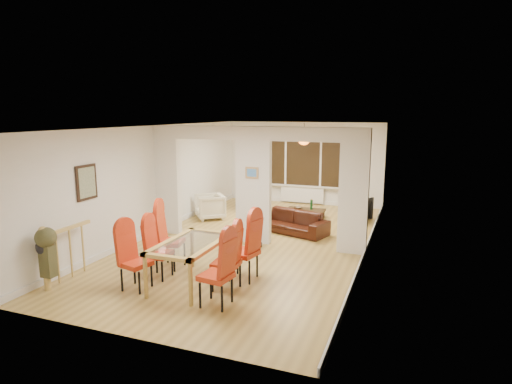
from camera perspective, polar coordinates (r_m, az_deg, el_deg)
The scene contains 24 objects.
floor at distance 9.80m, azimuth -0.34°, elevation -6.64°, with size 5.00×9.00×0.01m, color #B29147.
room_walls at distance 9.50m, azimuth -0.34°, elevation 0.87°, with size 5.00×9.00×2.60m, color silver, non-canonical shape.
divider_wall at distance 9.50m, azimuth -0.34°, elevation 0.87°, with size 5.00×0.18×2.60m, color white.
bay_window_blinds at distance 13.68m, azimuth 6.31°, elevation 4.64°, with size 3.00×0.08×1.80m, color black.
radiator at distance 13.81m, azimuth 6.17°, elevation -0.33°, with size 1.40×0.08×0.50m, color white.
pendant_light at distance 12.45m, azimuth 6.41°, elevation 7.06°, with size 0.36×0.36×0.36m, color orange.
stair_newel at distance 8.22m, azimuth -23.75°, elevation -6.99°, with size 0.40×1.20×1.10m, color tan, non-canonical shape.
wall_poster at distance 8.70m, azimuth -21.66°, elevation 1.21°, with size 0.04×0.52×0.67m, color gray.
pillar_photo at distance 9.36m, azimuth -0.56°, elevation 2.58°, with size 0.30×0.03×0.25m, color #4C8CD8.
dining_table at distance 7.46m, azimuth -8.61°, elevation -9.35°, with size 0.90×1.60×0.75m, color #AD8A3F, non-canonical shape.
dining_chair_la at distance 7.41m, azimuth -15.73°, elevation -8.55°, with size 0.42×0.42×1.06m, color #B62D12, non-canonical shape.
dining_chair_lb at distance 7.82m, azimuth -12.86°, elevation -7.54°, with size 0.41×0.41×1.02m, color #B62D12, non-canonical shape.
dining_chair_lc at distance 8.26m, azimuth -11.39°, elevation -6.02°, with size 0.46×0.46×1.15m, color #B62D12, non-canonical shape.
dining_chair_ra at distance 6.58m, azimuth -5.38°, elevation -10.40°, with size 0.44×0.44×1.11m, color #B62D12, non-canonical shape.
dining_chair_rb at distance 7.14m, azimuth -3.99°, elevation -8.85°, with size 0.43×0.43×1.07m, color #B62D12, non-canonical shape.
dining_chair_rc at distance 7.53m, azimuth -1.72°, elevation -7.45°, with size 0.46×0.46×1.15m, color #B62D12, non-canonical shape.
sofa at distance 10.52m, azimuth 4.73°, elevation -3.97°, with size 1.81×0.71×0.53m, color black.
armchair at distance 11.86m, azimuth -6.17°, elevation -1.95°, with size 0.75×0.73×0.68m, color beige.
person at distance 12.59m, azimuth -0.78°, elevation 1.50°, with size 0.44×0.67×1.83m, color black.
television at distance 11.88m, azimuth 13.57°, elevation -2.37°, with size 0.14×1.04×0.60m, color black.
coffee_table at distance 12.04m, azimuth 6.60°, elevation -2.84°, with size 1.05×0.53×0.24m, color #322311, non-canonical shape.
bottle at distance 11.98m, azimuth 7.40°, elevation -1.63°, with size 0.07×0.07×0.29m, color #143F19.
bowl at distance 12.00m, azimuth 5.60°, elevation -2.13°, with size 0.24×0.24×0.06m, color #322311.
shoes at distance 9.39m, azimuth -0.10°, elevation -7.14°, with size 0.23×0.24×0.09m, color black, non-canonical shape.
Camera 1 is at (3.33, -8.75, 2.91)m, focal length 30.00 mm.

